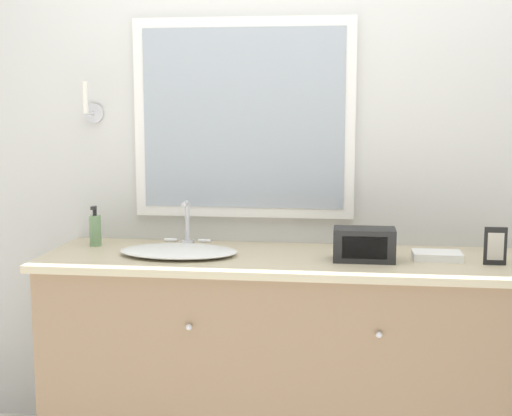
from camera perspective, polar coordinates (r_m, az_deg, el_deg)
name	(u,v)px	position (r m, az deg, el deg)	size (l,w,h in m)	color
wall_back	(294,158)	(3.21, 3.06, 4.01)	(8.00, 0.18, 2.55)	silver
vanity_counter	(288,361)	(3.06, 2.61, -12.12)	(2.05, 0.61, 0.90)	#937556
sink_basin	(179,250)	(2.98, -6.19, -3.38)	(0.49, 0.35, 0.21)	white
soap_bottle	(95,229)	(3.23, -12.74, -1.69)	(0.05, 0.05, 0.18)	#709966
appliance_box	(364,245)	(2.88, 8.65, -2.91)	(0.24, 0.13, 0.13)	black
picture_frame	(495,246)	(2.92, 18.60, -2.91)	(0.09, 0.01, 0.15)	black
hand_towel_near_sink	(437,256)	(2.97, 14.28, -3.72)	(0.19, 0.13, 0.03)	white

